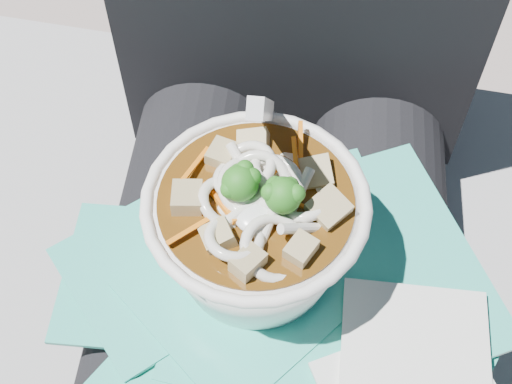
# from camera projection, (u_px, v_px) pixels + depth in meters

# --- Properties ---
(stone_ledge) EXTENTS (1.05, 0.60, 0.48)m
(stone_ledge) POSITION_uv_depth(u_px,v_px,m) (277.00, 324.00, 0.96)
(stone_ledge) COLOR gray
(stone_ledge) RESTS_ON ground
(lap) EXTENTS (0.32, 0.48, 0.14)m
(lap) POSITION_uv_depth(u_px,v_px,m) (270.00, 340.00, 0.62)
(lap) COLOR black
(lap) RESTS_ON stone_ledge
(person_body) EXTENTS (0.34, 0.94, 1.02)m
(person_body) POSITION_uv_depth(u_px,v_px,m) (280.00, 238.00, 0.65)
(person_body) COLOR black
(person_body) RESTS_ON ground
(plastic_bag) EXTENTS (0.38, 0.38, 0.02)m
(plastic_bag) POSITION_uv_depth(u_px,v_px,m) (259.00, 325.00, 0.55)
(plastic_bag) COLOR teal
(plastic_bag) RESTS_ON lap
(udon_bowl) EXTENTS (0.18, 0.18, 0.20)m
(udon_bowl) POSITION_uv_depth(u_px,v_px,m) (257.00, 224.00, 0.52)
(udon_bowl) COLOR white
(udon_bowl) RESTS_ON plastic_bag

